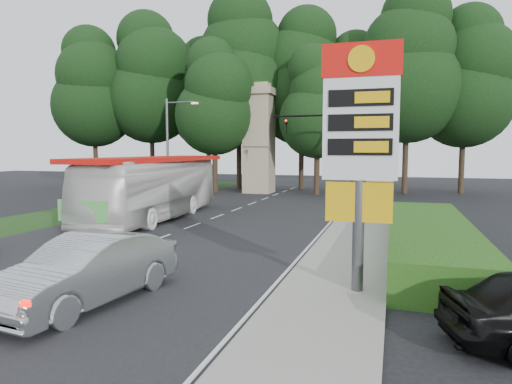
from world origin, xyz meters
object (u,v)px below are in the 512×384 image
(gas_station_pylon, at_px, (360,134))
(monument, at_px, (259,138))
(sedan_silver, at_px, (88,270))
(traffic_signal_mast, at_px, (334,141))
(transit_bus, at_px, (154,188))
(streetlight_signs, at_px, (170,144))

(gas_station_pylon, distance_m, monument, 30.17)
(gas_station_pylon, bearing_deg, monument, 111.80)
(gas_station_pylon, bearing_deg, sedan_silver, -156.82)
(traffic_signal_mast, bearing_deg, transit_bus, -127.86)
(monument, bearing_deg, transit_bus, -93.80)
(streetlight_signs, bearing_deg, sedan_silver, -67.42)
(traffic_signal_mast, distance_m, monument, 9.76)
(traffic_signal_mast, bearing_deg, streetlight_signs, -171.08)
(traffic_signal_mast, distance_m, streetlight_signs, 12.83)
(streetlight_signs, height_order, transit_bus, streetlight_signs)
(sedan_silver, bearing_deg, traffic_signal_mast, 90.33)
(monument, xyz_separation_m, sedan_silver, (4.52, -30.86, -4.21))
(streetlight_signs, bearing_deg, transit_bus, -67.75)
(gas_station_pylon, xyz_separation_m, sedan_silver, (-6.68, -2.86, -3.55))
(streetlight_signs, xyz_separation_m, transit_bus, (3.83, -9.37, -2.63))
(traffic_signal_mast, height_order, monument, monument)
(traffic_signal_mast, bearing_deg, sedan_silver, -97.24)
(traffic_signal_mast, xyz_separation_m, monument, (-7.68, 6.00, 0.43))
(streetlight_signs, bearing_deg, traffic_signal_mast, 8.92)
(transit_bus, xyz_separation_m, sedan_silver, (5.68, -13.50, -0.91))
(streetlight_signs, distance_m, sedan_silver, 25.02)
(monument, distance_m, transit_bus, 17.71)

